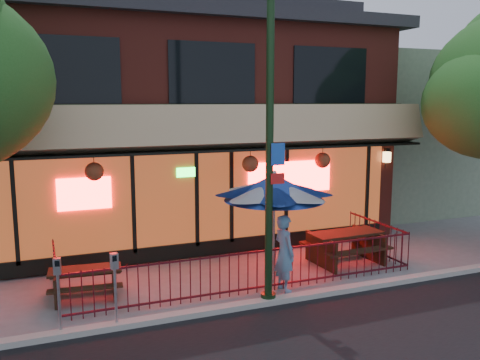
{
  "coord_description": "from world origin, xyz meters",
  "views": [
    {
      "loc": [
        -4.39,
        -9.78,
        4.28
      ],
      "look_at": [
        0.31,
        2.0,
        2.29
      ],
      "focal_mm": 38.0,
      "sensor_mm": 36.0,
      "label": 1
    }
  ],
  "objects_px": {
    "pedestrian": "(284,253)",
    "street_light": "(270,156)",
    "picnic_table_right": "(345,243)",
    "parking_meter_near": "(115,278)",
    "patio_umbrella": "(274,187)",
    "parking_meter_far": "(58,283)",
    "picnic_table_left": "(85,278)"
  },
  "relations": [
    {
      "from": "street_light",
      "to": "picnic_table_right",
      "type": "xyz_separation_m",
      "value": [
        3.04,
        1.7,
        -2.6
      ]
    },
    {
      "from": "parking_meter_near",
      "to": "parking_meter_far",
      "type": "distance_m",
      "value": 1.0
    },
    {
      "from": "street_light",
      "to": "picnic_table_right",
      "type": "distance_m",
      "value": 4.34
    },
    {
      "from": "picnic_table_left",
      "to": "pedestrian",
      "type": "xyz_separation_m",
      "value": [
        4.22,
        -1.23,
        0.45
      ]
    },
    {
      "from": "parking_meter_near",
      "to": "street_light",
      "type": "bearing_deg",
      "value": 1.38
    },
    {
      "from": "street_light",
      "to": "picnic_table_left",
      "type": "distance_m",
      "value": 4.83
    },
    {
      "from": "street_light",
      "to": "picnic_table_left",
      "type": "xyz_separation_m",
      "value": [
        -3.6,
        1.73,
        -2.72
      ]
    },
    {
      "from": "street_light",
      "to": "pedestrian",
      "type": "xyz_separation_m",
      "value": [
        0.62,
        0.5,
        -2.27
      ]
    },
    {
      "from": "picnic_table_right",
      "to": "patio_umbrella",
      "type": "distance_m",
      "value": 3.02
    },
    {
      "from": "pedestrian",
      "to": "parking_meter_far",
      "type": "bearing_deg",
      "value": 89.18
    },
    {
      "from": "parking_meter_near",
      "to": "pedestrian",
      "type": "bearing_deg",
      "value": 8.63
    },
    {
      "from": "pedestrian",
      "to": "parking_meter_far",
      "type": "xyz_separation_m",
      "value": [
        -4.82,
        -0.5,
        0.12
      ]
    },
    {
      "from": "pedestrian",
      "to": "parking_meter_near",
      "type": "distance_m",
      "value": 3.87
    },
    {
      "from": "patio_umbrella",
      "to": "pedestrian",
      "type": "relative_size",
      "value": 1.53
    },
    {
      "from": "parking_meter_near",
      "to": "parking_meter_far",
      "type": "xyz_separation_m",
      "value": [
        -1.0,
        0.08,
        -0.0
      ]
    },
    {
      "from": "picnic_table_right",
      "to": "patio_umbrella",
      "type": "bearing_deg",
      "value": -166.09
    },
    {
      "from": "picnic_table_right",
      "to": "picnic_table_left",
      "type": "bearing_deg",
      "value": 179.67
    },
    {
      "from": "picnic_table_left",
      "to": "pedestrian",
      "type": "bearing_deg",
      "value": -16.25
    },
    {
      "from": "street_light",
      "to": "picnic_table_right",
      "type": "height_order",
      "value": "street_light"
    },
    {
      "from": "picnic_table_right",
      "to": "parking_meter_far",
      "type": "relative_size",
      "value": 1.37
    },
    {
      "from": "street_light",
      "to": "pedestrian",
      "type": "bearing_deg",
      "value": 38.99
    },
    {
      "from": "pedestrian",
      "to": "street_light",
      "type": "bearing_deg",
      "value": 122.25
    },
    {
      "from": "picnic_table_right",
      "to": "pedestrian",
      "type": "relative_size",
      "value": 1.15
    },
    {
      "from": "picnic_table_right",
      "to": "parking_meter_far",
      "type": "xyz_separation_m",
      "value": [
        -7.24,
        -1.69,
        0.45
      ]
    },
    {
      "from": "parking_meter_far",
      "to": "patio_umbrella",
      "type": "bearing_deg",
      "value": 12.8
    },
    {
      "from": "picnic_table_left",
      "to": "parking_meter_far",
      "type": "bearing_deg",
      "value": -109.11
    },
    {
      "from": "pedestrian",
      "to": "parking_meter_near",
      "type": "height_order",
      "value": "pedestrian"
    },
    {
      "from": "pedestrian",
      "to": "parking_meter_near",
      "type": "relative_size",
      "value": 1.19
    },
    {
      "from": "picnic_table_right",
      "to": "street_light",
      "type": "bearing_deg",
      "value": -150.81
    },
    {
      "from": "pedestrian",
      "to": "parking_meter_near",
      "type": "xyz_separation_m",
      "value": [
        -3.82,
        -0.58,
        0.12
      ]
    },
    {
      "from": "parking_meter_near",
      "to": "parking_meter_far",
      "type": "height_order",
      "value": "parking_meter_near"
    },
    {
      "from": "picnic_table_right",
      "to": "parking_meter_near",
      "type": "relative_size",
      "value": 1.37
    }
  ]
}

